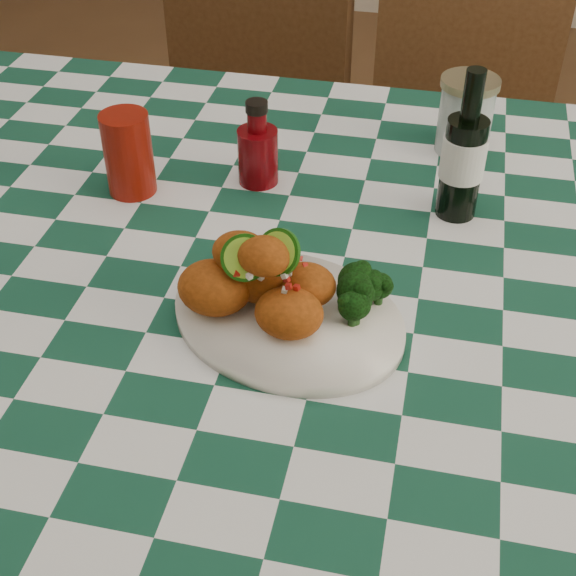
% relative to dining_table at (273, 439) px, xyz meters
% --- Properties ---
extents(ground, '(5.00, 5.00, 0.00)m').
position_rel_dining_table_xyz_m(ground, '(0.00, 0.00, -0.39)').
color(ground, brown).
rests_on(ground, ground).
extents(dining_table, '(1.66, 1.06, 0.79)m').
position_rel_dining_table_xyz_m(dining_table, '(0.00, 0.00, 0.00)').
color(dining_table, '#144530').
rests_on(dining_table, ground).
extents(plate, '(0.34, 0.31, 0.02)m').
position_rel_dining_table_xyz_m(plate, '(0.06, -0.14, 0.40)').
color(plate, white).
rests_on(plate, dining_table).
extents(fried_chicken_pile, '(0.16, 0.12, 0.10)m').
position_rel_dining_table_xyz_m(fried_chicken_pile, '(0.03, -0.14, 0.46)').
color(fried_chicken_pile, '#A0420F').
rests_on(fried_chicken_pile, plate).
extents(broccoli_side, '(0.07, 0.07, 0.05)m').
position_rel_dining_table_xyz_m(broccoli_side, '(0.14, -0.13, 0.44)').
color(broccoli_side, black).
rests_on(broccoli_side, plate).
extents(red_tumbler, '(0.09, 0.09, 0.12)m').
position_rel_dining_table_xyz_m(red_tumbler, '(-0.23, 0.10, 0.45)').
color(red_tumbler, maroon).
rests_on(red_tumbler, dining_table).
extents(ketchup_bottle, '(0.08, 0.08, 0.13)m').
position_rel_dining_table_xyz_m(ketchup_bottle, '(-0.05, 0.16, 0.46)').
color(ketchup_bottle, '#5B0408').
rests_on(ketchup_bottle, dining_table).
extents(mason_jar, '(0.11, 0.11, 0.12)m').
position_rel_dining_table_xyz_m(mason_jar, '(0.24, 0.32, 0.45)').
color(mason_jar, '#B2BCBA').
rests_on(mason_jar, dining_table).
extents(beer_bottle, '(0.06, 0.06, 0.21)m').
position_rel_dining_table_xyz_m(beer_bottle, '(0.24, 0.14, 0.50)').
color(beer_bottle, black).
rests_on(beer_bottle, dining_table).
extents(wooden_chair_left, '(0.56, 0.57, 1.03)m').
position_rel_dining_table_xyz_m(wooden_chair_left, '(-0.30, 0.74, 0.12)').
color(wooden_chair_left, '#472814').
rests_on(wooden_chair_left, ground).
extents(wooden_chair_right, '(0.41, 0.42, 0.88)m').
position_rel_dining_table_xyz_m(wooden_chair_right, '(0.24, 0.71, 0.05)').
color(wooden_chair_right, '#472814').
rests_on(wooden_chair_right, ground).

